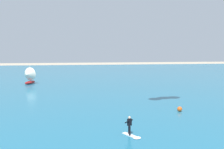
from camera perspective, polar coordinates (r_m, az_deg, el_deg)
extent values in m
cube|color=#236B89|center=(56.91, -4.38, -1.19)|extent=(160.00, 90.00, 0.10)
cube|color=white|center=(21.92, 4.03, -13.75)|extent=(1.13, 1.42, 0.05)
cylinder|color=black|center=(21.58, 4.14, -12.89)|extent=(0.14, 0.14, 0.80)
cylinder|color=black|center=(21.98, 3.95, -12.52)|extent=(0.14, 0.14, 0.80)
cube|color=black|center=(21.56, 4.06, -10.95)|extent=(0.42, 0.38, 0.60)
sphere|color=beige|center=(21.44, 4.07, -9.90)|extent=(0.22, 0.22, 0.22)
cylinder|color=black|center=(21.46, 3.47, -10.89)|extent=(0.35, 0.47, 0.39)
cylinder|color=black|center=(21.74, 4.34, -10.66)|extent=(0.35, 0.47, 0.39)
ellipsoid|color=white|center=(21.28, 5.84, -14.37)|extent=(0.91, 0.88, 0.08)
ellipsoid|color=maroon|center=(52.85, -18.46, -1.74)|extent=(2.26, 3.32, 0.59)
cylinder|color=silver|center=(52.74, -18.44, 0.30)|extent=(0.10, 0.10, 3.15)
cone|color=silver|center=(52.21, -18.87, 0.04)|extent=(2.98, 2.33, 2.65)
sphere|color=#E55919|center=(30.29, 15.39, -7.70)|extent=(0.57, 0.57, 0.57)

